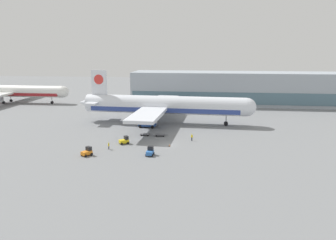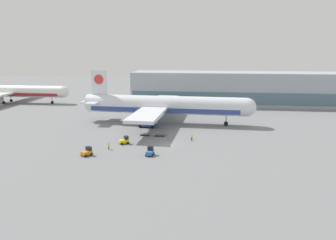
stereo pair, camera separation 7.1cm
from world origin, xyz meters
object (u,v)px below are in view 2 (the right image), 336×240
Objects in this scene: ground_crew_near at (192,137)px; ground_crew_far at (109,145)px; baggage_dolly_second at (160,135)px; baggage_dolly_lead at (145,134)px; scissor_lift_loader at (147,121)px; baggage_tug_far at (150,152)px; airplane_distant at (13,91)px; baggage_tug_foreground at (87,152)px; baggage_tug_mid at (124,140)px; airplane_main at (162,106)px; traffic_cone_near at (170,145)px.

ground_crew_near reaches higher than ground_crew_far.
baggage_dolly_lead is at bearing 177.39° from baggage_dolly_second.
baggage_dolly_second is (5.55, -10.31, -1.51)m from scissor_lift_loader.
baggage_tug_far is 15.92m from ground_crew_near.
baggage_tug_far is (74.15, -65.96, -4.29)m from airplane_distant.
baggage_tug_foreground reaches higher than ground_crew_near.
airplane_distant is at bearing 144.58° from baggage_dolly_lead.
baggage_tug_foreground is 11.91m from baggage_tug_mid.
scissor_lift_loader is 10.33m from baggage_dolly_lead.
airplane_distant is at bearing 74.03° from baggage_tug_foreground.
scissor_lift_loader is 30.34m from baggage_tug_foreground.
baggage_tug_far reaches higher than baggage_dolly_second.
baggage_tug_mid is 1.63× the size of ground_crew_far.
scissor_lift_loader is at bearing 15.16° from baggage_tug_far.
airplane_main is 17.22m from baggage_dolly_lead.
airplane_distant reaches higher than ground_crew_near.
airplane_distant reaches higher than baggage_tug_foreground.
baggage_tug_foreground is (60.02, -67.89, -4.29)m from airplane_distant.
baggage_tug_mid is 4.41× the size of traffic_cone_near.
airplane_distant is 89.34m from ground_crew_far.
baggage_tug_mid reaches higher than baggage_dolly_lead.
airplane_main reaches higher than airplane_distant.
traffic_cone_near is at bearing -37.59° from baggage_tug_mid.
baggage_tug_mid is 0.76× the size of baggage_dolly_second.
baggage_dolly_lead is at bearing -35.62° from airplane_distant.
airplane_main is 26.09m from baggage_tug_mid.
baggage_dolly_second is (1.76, -16.31, -5.45)m from airplane_main.
airplane_main is 15.68× the size of baggage_dolly_lead.
traffic_cone_near is (17.68, 9.53, -0.57)m from baggage_tug_foreground.
baggage_dolly_second is at bearing -59.30° from scissor_lift_loader.
baggage_tug_foreground is 1.11× the size of baggage_tug_far.
baggage_tug_far reaches higher than ground_crew_near.
airplane_main reaches higher than traffic_cone_near.
baggage_tug_mid is 9.46m from baggage_dolly_lead.
airplane_main is 79.30m from airplane_distant.
baggage_dolly_second is at bearing -169.24° from ground_crew_near.
baggage_tug_mid reaches higher than traffic_cone_near.
ground_crew_far is at bearing -162.95° from traffic_cone_near.
ground_crew_far is at bearing -114.49° from baggage_dolly_lead.
baggage_tug_far is at bearing -104.32° from ground_crew_far.
ground_crew_near reaches higher than baggage_dolly_second.
ground_crew_far is (-6.20, -13.83, 0.62)m from baggage_dolly_lead.
airplane_main is 8.11m from scissor_lift_loader.
baggage_dolly_lead is at bearing -80.54° from scissor_lift_loader.
airplane_distant is 20.28× the size of baggage_tug_far.
baggage_tug_mid is at bearing -113.02° from baggage_dolly_lead.
ground_crew_near is 21.89m from ground_crew_far.
traffic_cone_near is (9.28, -19.61, -1.59)m from scissor_lift_loader.
baggage_dolly_lead is at bearing -21.60° from ground_crew_far.
ground_crew_near is at bearing -59.30° from airplane_main.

